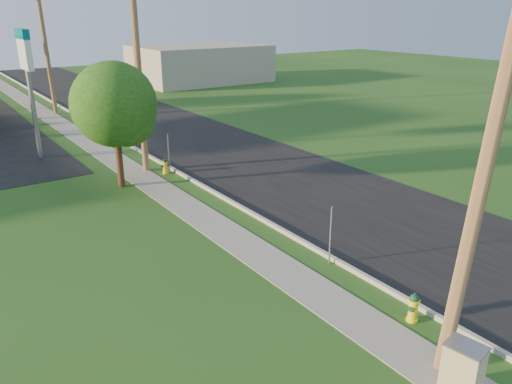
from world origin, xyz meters
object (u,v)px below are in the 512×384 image
Objects in this scene: hydrant_mid at (165,166)px; hydrant_far at (107,133)px; utility_pole_near at (486,166)px; hydrant_near at (413,307)px; tree_verge at (117,108)px; utility_pole_mid at (139,72)px; utility_pole_far at (46,51)px; price_pylon at (26,57)px; utility_cabinet at (462,372)px.

hydrant_mid is 1.01× the size of hydrant_far.
hydrant_near is (0.51, 1.61, -4.39)m from utility_pole_near.
tree_verge is 6.85× the size of hydrant_near.
utility_pole_mid is 11.72× the size of hydrant_near.
tree_verge is at bearing 99.06° from hydrant_near.
utility_pole_far is at bearing 84.71° from tree_verge.
hydrant_mid reaches higher than hydrant_far.
hydrant_far is (0.64, 7.71, -4.56)m from utility_pole_mid.
utility_pole_far is at bearing 90.84° from hydrant_near.
price_pylon reaches higher than hydrant_mid.
hydrant_mid is at bearing 88.02° from utility_pole_near.
price_pylon reaches higher than utility_cabinet.
utility_pole_far reaches higher than price_pylon.
utility_pole_far is 19.55m from hydrant_mid.
utility_pole_mid reaches higher than hydrant_mid.
utility_pole_mid is 8.98m from hydrant_far.
utility_pole_mid reaches higher than hydrant_near.
utility_pole_near is 17.53m from hydrant_mid.
price_pylon is 9.40m from hydrant_mid.
utility_pole_near is 4.71m from hydrant_near.
hydrant_far is (2.47, 9.45, -3.29)m from tree_verge.
hydrant_near is at bearing -90.31° from hydrant_far.
utility_pole_near is 4.32m from utility_cabinet.
utility_pole_far is 1.66× the size of tree_verge.
utility_pole_near is 0.97× the size of utility_pole_mid.
utility_pole_mid reaches higher than hydrant_far.
hydrant_mid is (2.41, 0.70, -3.29)m from tree_verge.
hydrant_near is 2.82m from utility_cabinet.
hydrant_mid is (0.08, 15.35, -0.01)m from hydrant_near.
utility_pole_far is 11.78× the size of hydrant_mid.
tree_verge is 17.33m from utility_cabinet.
utility_cabinet is at bearing -91.52° from utility_pole_far.
price_pylon is at bearing 99.42° from utility_pole_near.
tree_verge is 4.14m from hydrant_mid.
price_pylon is 8.49× the size of hydrant_mid.
tree_verge is at bearing -136.49° from utility_pole_mid.
hydrant_mid is (4.49, -6.54, -5.04)m from price_pylon.
utility_pole_mid is at bearing 90.00° from utility_pole_near.
price_pylon is at bearing 101.38° from hydrant_near.
utility_cabinet is at bearing -141.32° from utility_pole_near.
utility_cabinet is (-1.48, -2.39, 0.26)m from hydrant_near.
utility_pole_near is at bearing -91.42° from hydrant_far.
hydrant_mid is at bearing -55.55° from price_pylon.
utility_pole_near is 18.00m from utility_pole_mid.
hydrant_near is 1.04× the size of hydrant_far.
hydrant_mid is at bearing -60.59° from utility_pole_mid.
utility_pole_far is at bearing 72.67° from price_pylon.
utility_cabinet reaches higher than hydrant_far.
price_pylon is (-3.90, 23.50, 0.63)m from utility_pole_near.
utility_cabinet is at bearing -121.75° from hydrant_near.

